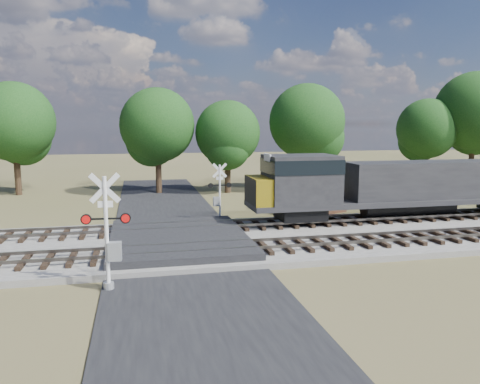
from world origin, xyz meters
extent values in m
plane|color=#4F4E2A|center=(0.00, 0.00, 0.00)|extent=(160.00, 160.00, 0.00)
cube|color=gray|center=(10.00, 0.50, 0.15)|extent=(140.00, 10.00, 0.30)
cube|color=black|center=(0.00, 0.00, 0.04)|extent=(7.00, 60.00, 0.08)
cube|color=#262628|center=(0.00, 0.50, 0.32)|extent=(7.00, 9.00, 0.62)
cube|color=black|center=(2.00, -2.00, 0.39)|extent=(44.00, 2.60, 0.18)
cube|color=#544F48|center=(10.00, -2.72, 0.55)|extent=(140.00, 0.08, 0.15)
cube|color=#544F48|center=(10.00, -1.28, 0.55)|extent=(140.00, 0.08, 0.15)
cube|color=black|center=(2.00, 3.00, 0.39)|extent=(44.00, 2.60, 0.18)
cube|color=#544F48|center=(10.00, 2.28, 0.55)|extent=(140.00, 0.08, 0.15)
cube|color=#544F48|center=(10.00, 3.72, 0.55)|extent=(140.00, 0.08, 0.15)
cylinder|color=silver|center=(-3.22, -5.58, 2.22)|extent=(0.16, 0.16, 4.44)
cylinder|color=#95989B|center=(-3.22, -5.58, 0.17)|extent=(0.40, 0.40, 0.33)
cube|color=silver|center=(-3.22, -5.58, 4.00)|extent=(1.16, 0.12, 1.16)
cube|color=silver|center=(-3.22, -5.58, 4.00)|extent=(1.16, 0.12, 1.16)
cube|color=silver|center=(-3.22, -5.58, 3.39)|extent=(0.56, 0.07, 0.24)
cube|color=black|center=(-3.22, -5.58, 2.83)|extent=(1.78, 0.18, 0.07)
cylinder|color=red|center=(-3.94, -5.53, 2.83)|extent=(0.41, 0.14, 0.40)
cylinder|color=red|center=(-2.50, -5.63, 2.83)|extent=(0.41, 0.14, 0.40)
cube|color=#95989B|center=(-2.95, -5.60, 1.55)|extent=(0.52, 0.36, 0.72)
cylinder|color=silver|center=(3.25, 6.43, 1.87)|extent=(0.13, 0.13, 3.73)
cylinder|color=#95989B|center=(3.25, 6.43, 0.14)|extent=(0.34, 0.34, 0.28)
cube|color=silver|center=(3.25, 6.43, 3.36)|extent=(0.98, 0.05, 0.98)
cube|color=silver|center=(3.25, 6.43, 3.36)|extent=(0.98, 0.05, 0.98)
cube|color=silver|center=(3.25, 6.43, 2.84)|extent=(0.47, 0.04, 0.21)
cube|color=black|center=(3.25, 6.43, 2.38)|extent=(1.49, 0.08, 0.06)
cylinder|color=red|center=(3.86, 6.42, 2.38)|extent=(0.34, 0.10, 0.34)
cylinder|color=red|center=(2.65, 6.44, 2.38)|extent=(0.34, 0.10, 0.34)
cube|color=#95989B|center=(3.02, 6.44, 1.31)|extent=(0.42, 0.29, 0.61)
cube|color=#4C2F20|center=(10.48, 8.43, 1.25)|extent=(4.72, 4.72, 2.51)
cube|color=#303033|center=(10.48, 8.43, 2.60)|extent=(5.20, 5.20, 0.18)
cylinder|color=black|center=(-12.53, 21.64, 2.52)|extent=(0.56, 0.56, 5.04)
sphere|color=#123611|center=(-12.53, 21.64, 6.56)|extent=(7.06, 7.06, 7.06)
cylinder|color=black|center=(-0.10, 19.74, 2.41)|extent=(0.56, 0.56, 4.81)
sphere|color=#123611|center=(-0.10, 19.74, 6.26)|extent=(6.74, 6.74, 6.74)
cylinder|color=black|center=(6.22, 18.97, 2.13)|extent=(0.56, 0.56, 4.27)
sphere|color=#123611|center=(6.22, 18.97, 5.55)|extent=(5.97, 5.97, 5.97)
cylinder|color=black|center=(13.76, 18.57, 2.54)|extent=(0.56, 0.56, 5.07)
sphere|color=#123611|center=(13.76, 18.57, 6.59)|extent=(7.10, 7.10, 7.10)
cylinder|color=black|center=(28.18, 20.96, 2.26)|extent=(0.56, 0.56, 4.52)
sphere|color=#123611|center=(28.18, 20.96, 5.87)|extent=(6.32, 6.32, 6.32)
cylinder|color=black|center=(32.83, 19.72, 2.95)|extent=(0.56, 0.56, 5.91)
sphere|color=#123611|center=(32.83, 19.72, 7.68)|extent=(8.27, 8.27, 8.27)
camera|label=1|loc=(-2.02, -23.54, 6.37)|focal=35.00mm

